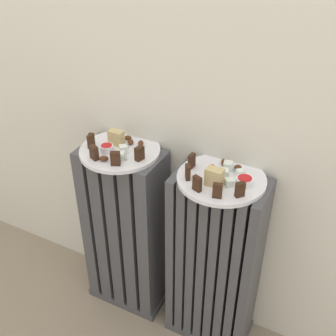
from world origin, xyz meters
The scene contains 32 objects.
radiator_left centered at (-0.17, 0.28, 0.32)m, with size 0.28×0.16×0.65m.
radiator_right centered at (0.17, 0.28, 0.32)m, with size 0.28×0.16×0.65m.
plate_left centered at (-0.17, 0.28, 0.66)m, with size 0.25×0.25×0.01m, color white.
plate_right centered at (0.17, 0.28, 0.66)m, with size 0.25×0.25×0.01m, color white.
dark_cake_slice_left_0 centered at (-0.25, 0.25, 0.69)m, with size 0.03×0.02×0.04m, color #382114.
dark_cake_slice_left_1 centered at (-0.20, 0.20, 0.69)m, with size 0.03×0.02×0.04m, color #382114.
dark_cake_slice_left_2 centered at (-0.13, 0.20, 0.69)m, with size 0.03×0.02×0.04m, color #382114.
dark_cake_slice_left_3 centered at (-0.08, 0.25, 0.69)m, with size 0.03×0.02×0.04m, color #382114.
marble_cake_slice_left_0 centered at (-0.19, 0.30, 0.69)m, with size 0.05×0.03×0.05m, color tan.
turkish_delight_left_0 centered at (-0.15, 0.27, 0.68)m, with size 0.02×0.02×0.02m, color white.
turkish_delight_left_1 centered at (-0.13, 0.23, 0.68)m, with size 0.02×0.02×0.02m, color white.
medjool_date_left_0 centered at (-0.18, 0.34, 0.67)m, with size 0.02×0.02×0.01m, color #4C2814.
medjool_date_left_1 centered at (-0.17, 0.20, 0.67)m, with size 0.03×0.02×0.02m, color #4C2814.
medjool_date_left_2 centered at (-0.12, 0.33, 0.67)m, with size 0.03×0.02×0.02m, color #4C2814.
medjool_date_left_3 centered at (-0.15, 0.32, 0.67)m, with size 0.03×0.02×0.01m, color #4C2814.
jam_bowl_left centered at (-0.19, 0.25, 0.68)m, with size 0.04×0.04×0.02m.
dark_cake_slice_right_0 centered at (0.07, 0.29, 0.69)m, with size 0.02×0.01×0.04m, color #382114.
dark_cake_slice_right_1 centered at (0.09, 0.23, 0.69)m, with size 0.02×0.01×0.04m, color #382114.
dark_cake_slice_right_2 centered at (0.13, 0.19, 0.69)m, with size 0.02×0.01×0.04m, color #382114.
dark_cake_slice_right_3 centered at (0.19, 0.19, 0.69)m, with size 0.02×0.01×0.04m, color #382114.
dark_cake_slice_right_4 centered at (0.24, 0.22, 0.69)m, with size 0.02×0.01×0.04m, color #382114.
marble_cake_slice_right_0 centered at (0.16, 0.24, 0.69)m, with size 0.05×0.03×0.05m, color tan.
turkish_delight_right_0 centered at (0.20, 0.25, 0.68)m, with size 0.02×0.02×0.02m, color white.
turkish_delight_right_1 centered at (0.17, 0.28, 0.68)m, with size 0.03×0.03×0.03m, color white.
turkish_delight_right_2 centered at (0.17, 0.32, 0.68)m, with size 0.03×0.03×0.03m, color white.
turkish_delight_right_3 centered at (0.21, 0.31, 0.68)m, with size 0.02×0.02×0.02m, color white.
medjool_date_right_0 centered at (0.15, 0.34, 0.67)m, with size 0.03×0.01×0.02m, color #4C2814.
medjool_date_right_1 centered at (0.13, 0.30, 0.67)m, with size 0.03×0.02×0.01m, color #4C2814.
medjool_date_right_2 centered at (0.14, 0.28, 0.67)m, with size 0.02×0.02×0.02m, color #4C2814.
medjool_date_right_3 centered at (0.20, 0.33, 0.67)m, with size 0.02×0.02×0.02m, color #4C2814.
jam_bowl_right centered at (0.24, 0.27, 0.68)m, with size 0.05×0.05×0.02m.
fork centered at (-0.15, 0.28, 0.67)m, with size 0.06×0.09×0.00m.
Camera 1 is at (0.47, -0.64, 1.32)m, focal length 44.47 mm.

